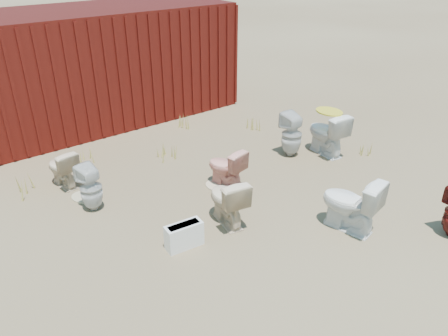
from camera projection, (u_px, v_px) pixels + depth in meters
ground at (249, 215)px, 6.50m from camera, size 100.00×100.00×0.00m
shipping_container at (96, 65)px, 9.58m from camera, size 6.00×2.40×2.40m
toilet_front_pink at (226, 167)px, 7.13m from camera, size 0.50×0.73×0.68m
toilet_front_c at (350, 204)px, 6.02m from camera, size 0.61×0.89×0.83m
toilet_back_a at (91, 188)px, 6.49m from camera, size 0.38×0.39×0.73m
toilet_back_beige_left at (227, 200)px, 6.18m from camera, size 0.55×0.79×0.74m
toilet_back_beige_right at (62, 168)px, 7.15m from camera, size 0.45×0.68×0.65m
toilet_back_yellowlid at (327, 133)px, 8.20m from camera, size 0.56×0.87×0.84m
toilet_back_e at (292, 135)px, 8.14m from camera, size 0.41×0.41×0.84m
yellow_lid at (329, 111)px, 8.00m from camera, size 0.42×0.53×0.02m
loose_tank at (184, 236)px, 5.76m from camera, size 0.52×0.25×0.35m
loose_lid_near at (219, 186)px, 7.25m from camera, size 0.48×0.57×0.02m
loose_lid_far at (85, 197)px, 6.94m from camera, size 0.54×0.58×0.02m
weed_clump_a at (26, 185)px, 6.98m from camera, size 0.36×0.36×0.31m
weed_clump_b at (166, 151)px, 8.16m from camera, size 0.32×0.32×0.28m
weed_clump_c at (253, 123)px, 9.40m from camera, size 0.36×0.36×0.29m
weed_clump_d at (89, 155)px, 8.07m from camera, size 0.30×0.30×0.23m
weed_clump_e at (187, 120)px, 9.53m from camera, size 0.34×0.34×0.32m
weed_clump_f at (363, 150)px, 8.28m from camera, size 0.28×0.28×0.23m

